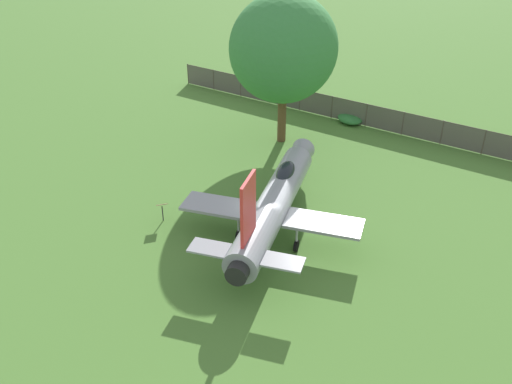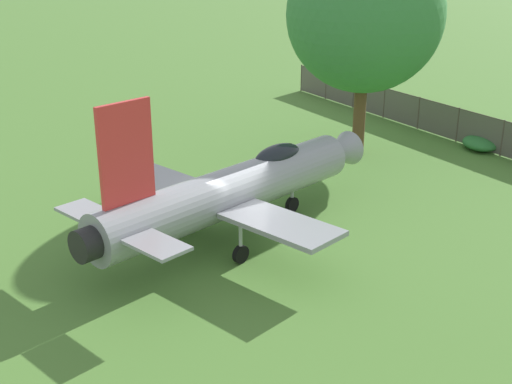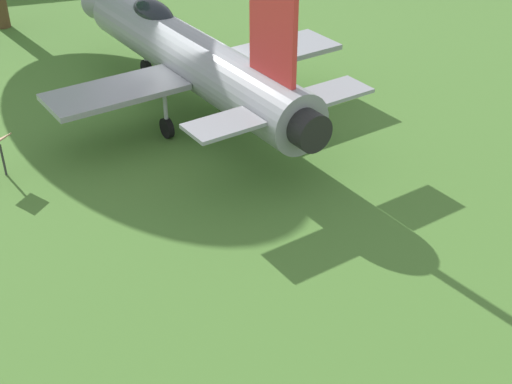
{
  "view_description": "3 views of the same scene",
  "coord_description": "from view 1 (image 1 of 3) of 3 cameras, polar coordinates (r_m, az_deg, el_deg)",
  "views": [
    {
      "loc": [
        -21.6,
        10.83,
        16.93
      ],
      "look_at": [
        0.46,
        0.76,
        2.48
      ],
      "focal_mm": 39.29,
      "sensor_mm": 36.0,
      "label": 1
    },
    {
      "loc": [
        -20.83,
        -1.37,
        9.75
      ],
      "look_at": [
        -1.07,
        -0.88,
        2.14
      ],
      "focal_mm": 46.63,
      "sensor_mm": 36.0,
      "label": 2
    },
    {
      "loc": [
        -6.6,
        18.51,
        9.44
      ],
      "look_at": [
        -3.57,
        6.39,
        1.5
      ],
      "focal_mm": 48.84,
      "sensor_mm": 36.0,
      "label": 3
    }
  ],
  "objects": [
    {
      "name": "ground_plane",
      "position": [
        29.5,
        1.72,
        -4.25
      ],
      "size": [
        200.0,
        200.0,
        0.0
      ],
      "primitive_type": "plane",
      "color": "#47722D"
    },
    {
      "name": "display_jet",
      "position": [
        28.8,
        1.96,
        -0.94
      ],
      "size": [
        11.08,
        10.39,
        5.52
      ],
      "rotation": [
        0.0,
        0.0,
        5.55
      ],
      "color": "gray",
      "rests_on": "ground_plane"
    },
    {
      "name": "shade_tree",
      "position": [
        37.03,
        2.83,
        14.35
      ],
      "size": [
        6.63,
        7.12,
        10.02
      ],
      "color": "brown",
      "rests_on": "ground_plane"
    },
    {
      "name": "perimeter_fence",
      "position": [
        41.51,
        12.93,
        7.31
      ],
      "size": [
        30.6,
        19.42,
        1.76
      ],
      "rotation": [
        0.0,
        0.0,
        6.85
      ],
      "color": "#4C4238",
      "rests_on": "ground_plane"
    },
    {
      "name": "shrub_near_fence",
      "position": [
        42.63,
        9.56,
        7.4
      ],
      "size": [
        2.1,
        1.69,
        0.63
      ],
      "color": "#2D7033",
      "rests_on": "ground_plane"
    },
    {
      "name": "info_plaque",
      "position": [
        30.47,
        -9.54,
        -1.54
      ],
      "size": [
        0.47,
        0.64,
        1.14
      ],
      "color": "#333333",
      "rests_on": "ground_plane"
    }
  ]
}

